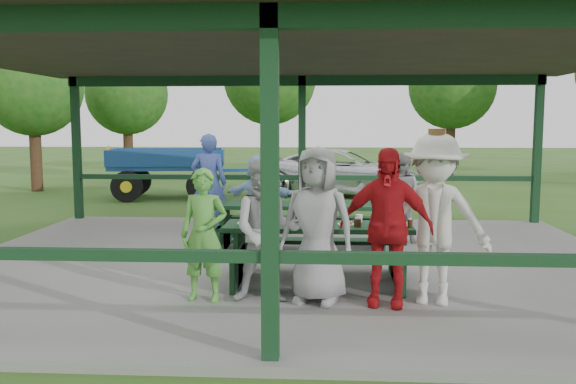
# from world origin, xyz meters

# --- Properties ---
(ground) EXTENTS (90.00, 90.00, 0.00)m
(ground) POSITION_xyz_m (0.00, 0.00, 0.00)
(ground) COLOR #305219
(ground) RESTS_ON ground
(concrete_slab) EXTENTS (10.00, 8.00, 0.10)m
(concrete_slab) POSITION_xyz_m (0.00, 0.00, 0.05)
(concrete_slab) COLOR slate
(concrete_slab) RESTS_ON ground
(pavilion_structure) EXTENTS (10.60, 8.60, 3.24)m
(pavilion_structure) POSITION_xyz_m (0.00, 0.00, 3.17)
(pavilion_structure) COLOR black
(pavilion_structure) RESTS_ON concrete_slab
(picnic_table_near) EXTENTS (2.38, 1.39, 0.75)m
(picnic_table_near) POSITION_xyz_m (0.38, -1.20, 0.57)
(picnic_table_near) COLOR black
(picnic_table_near) RESTS_ON concrete_slab
(picnic_table_far) EXTENTS (2.86, 1.39, 0.75)m
(picnic_table_far) POSITION_xyz_m (0.10, 0.80, 0.58)
(picnic_table_far) COLOR black
(picnic_table_far) RESTS_ON concrete_slab
(table_setting) EXTENTS (2.21, 0.45, 0.10)m
(table_setting) POSITION_xyz_m (0.46, -1.19, 0.88)
(table_setting) COLOR white
(table_setting) RESTS_ON picnic_table_near
(contestant_green) EXTENTS (0.60, 0.44, 1.53)m
(contestant_green) POSITION_xyz_m (-0.91, -2.09, 0.87)
(contestant_green) COLOR #4B9736
(contestant_green) RESTS_ON concrete_slab
(contestant_grey_left) EXTENTS (0.84, 0.68, 1.63)m
(contestant_grey_left) POSITION_xyz_m (-0.19, -2.10, 0.92)
(contestant_grey_left) COLOR #9B9A9D
(contestant_grey_left) RESTS_ON concrete_slab
(contestant_grey_mid) EXTENTS (1.00, 0.81, 1.78)m
(contestant_grey_mid) POSITION_xyz_m (0.38, -2.08, 0.99)
(contestant_grey_mid) COLOR gray
(contestant_grey_mid) RESTS_ON concrete_slab
(contestant_red) EXTENTS (1.10, 0.63, 1.77)m
(contestant_red) POSITION_xyz_m (1.15, -2.15, 0.99)
(contestant_red) COLOR #B21319
(contestant_red) RESTS_ON concrete_slab
(contestant_white_fedora) EXTENTS (1.37, 0.98, 1.97)m
(contestant_white_fedora) POSITION_xyz_m (1.70, -2.06, 1.06)
(contestant_white_fedora) COLOR silver
(contestant_white_fedora) RESTS_ON concrete_slab
(spectator_lblue) EXTENTS (1.46, 0.87, 1.50)m
(spectator_lblue) POSITION_xyz_m (-0.67, 1.66, 0.85)
(spectator_lblue) COLOR #98BFEB
(spectator_lblue) RESTS_ON concrete_slab
(spectator_blue) EXTENTS (0.69, 0.47, 1.85)m
(spectator_blue) POSITION_xyz_m (-1.68, 2.30, 1.02)
(spectator_blue) COLOR #4559B5
(spectator_blue) RESTS_ON concrete_slab
(spectator_grey) EXTENTS (0.88, 0.78, 1.53)m
(spectator_grey) POSITION_xyz_m (1.78, 1.63, 0.87)
(spectator_grey) COLOR gray
(spectator_grey) RESTS_ON concrete_slab
(pickup_truck) EXTENTS (5.25, 3.17, 1.36)m
(pickup_truck) POSITION_xyz_m (1.00, 9.16, 0.68)
(pickup_truck) COLOR silver
(pickup_truck) RESTS_ON ground
(farm_trailer) EXTENTS (4.36, 2.27, 1.51)m
(farm_trailer) POSITION_xyz_m (-3.98, 8.19, 0.75)
(farm_trailer) COLOR navy
(farm_trailer) RESTS_ON ground
(tree_far_left) EXTENTS (3.02, 3.02, 4.72)m
(tree_far_left) POSITION_xyz_m (-6.87, 13.60, 3.19)
(tree_far_left) COLOR black
(tree_far_left) RESTS_ON ground
(tree_left) EXTENTS (3.66, 3.66, 5.71)m
(tree_left) POSITION_xyz_m (-1.70, 15.41, 3.87)
(tree_left) COLOR black
(tree_left) RESTS_ON ground
(tree_mid) EXTENTS (3.37, 3.37, 5.26)m
(tree_mid) POSITION_xyz_m (5.43, 15.44, 3.56)
(tree_mid) COLOR black
(tree_mid) RESTS_ON ground
(tree_edge_left) EXTENTS (3.07, 3.07, 4.80)m
(tree_edge_left) POSITION_xyz_m (-8.57, 9.73, 3.24)
(tree_edge_left) COLOR black
(tree_edge_left) RESTS_ON ground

